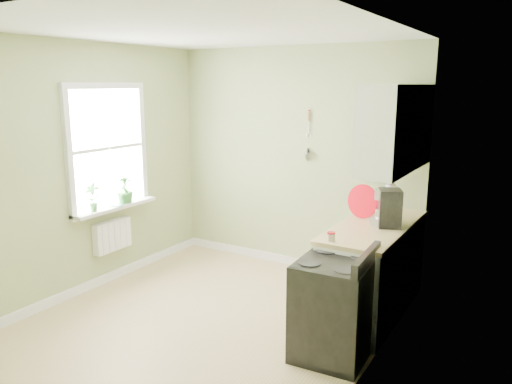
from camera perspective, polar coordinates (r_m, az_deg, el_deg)
The scene contains 21 objects.
floor at distance 5.04m, azimuth -5.45°, elevation -14.46°, with size 3.20×3.60×0.02m, color tan.
ceiling at distance 4.54m, azimuth -6.17°, elevation 17.97°, with size 3.20×3.60×0.02m, color white.
wall_back at distance 6.12m, azimuth 4.38°, elevation 3.72°, with size 3.20×0.02×2.70m, color #9EAA74.
wall_left at distance 5.70m, azimuth -18.91°, elevation 2.46°, with size 0.02×3.60×2.70m, color #9EAA74.
wall_right at distance 3.88m, azimuth 13.69°, elevation -1.54°, with size 0.02×3.60×2.70m, color #9EAA74.
base_cabinets at distance 5.15m, azimuth 13.24°, elevation -8.76°, with size 0.60×1.60×0.87m, color white.
countertop at distance 5.01m, azimuth 13.38°, elevation -3.88°, with size 0.64×1.60×0.04m, color #DCBF86.
upper_cabinets at distance 4.90m, azimuth 15.81°, elevation 7.07°, with size 0.35×1.40×0.80m, color white.
window at distance 5.85m, azimuth -16.64°, elevation 4.82°, with size 0.06×1.14×1.44m.
window_sill at distance 5.91m, azimuth -15.76°, elevation -1.66°, with size 0.18×1.14×0.04m, color white.
radiator at distance 5.98m, azimuth -16.13°, elevation -4.79°, with size 0.12×0.50×0.35m, color white.
wall_utensils at distance 5.98m, azimuth 6.00°, elevation 5.56°, with size 0.02×0.14×0.58m.
stove at distance 4.33m, azimuth 8.96°, elevation -12.86°, with size 0.64×0.71×0.95m.
stand_mixer at distance 5.03m, azimuth 14.67°, elevation -1.67°, with size 0.22×0.34×0.40m.
kettle at distance 5.72m, azimuth 13.35°, elevation -0.65°, with size 0.20×0.12×0.20m.
coffee_maker at distance 4.93m, azimuth 14.98°, elevation -1.90°, with size 0.28×0.29×0.36m.
red_tray at distance 5.19m, azimuth 12.08°, elevation -1.04°, with size 0.35×0.35×0.02m, color #B60917.
jar at distance 4.41m, azimuth 8.57°, elevation -5.05°, with size 0.07×0.07×0.08m.
plant_a at distance 5.65m, azimuth -18.20°, elevation -0.57°, with size 0.17×0.11×0.32m, color #387C34.
plant_b at distance 5.94m, azimuth -15.00°, elevation -0.03°, with size 0.15×0.12×0.27m, color #387C34.
plant_c at distance 5.97m, azimuth -14.69°, elevation 0.30°, with size 0.18×0.18×0.32m, color #387C34.
Camera 1 is at (2.70, -3.61, 2.25)m, focal length 35.00 mm.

